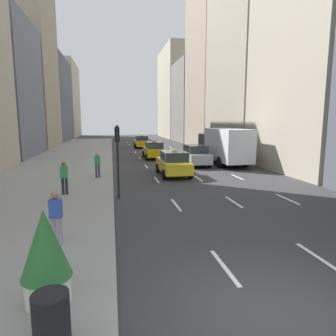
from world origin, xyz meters
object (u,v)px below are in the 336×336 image
object	(u,v)px
taxi_third	(173,163)
planter_with_shrub	(46,255)
traffic_light_pole	(117,150)
taxi_second	(141,142)
sedan_black_near	(195,155)
box_truck	(224,145)
trash_can	(51,320)
pedestrian_far_walking	(97,164)
taxi_lead	(154,150)
pedestrian_near_curb	(56,216)
pedestrian_mid_block	(64,176)

from	to	relation	value
taxi_third	planter_with_shrub	bearing A→B (deg)	-111.23
planter_with_shrub	traffic_light_pole	distance (m)	9.07
taxi_second	taxi_third	distance (m)	22.69
sedan_black_near	box_truck	bearing A→B (deg)	10.29
box_truck	trash_can	size ratio (longest dim) A/B	9.33
taxi_third	traffic_light_pole	xyz separation A→B (m)	(-3.95, -5.52, 1.53)
taxi_third	traffic_light_pole	size ratio (longest dim) A/B	1.22
pedestrian_far_walking	planter_with_shrub	bearing A→B (deg)	-91.68
taxi_lead	pedestrian_near_curb	size ratio (longest dim) A/B	2.67
trash_can	box_truck	bearing A→B (deg)	62.17
sedan_black_near	trash_can	bearing A→B (deg)	-111.89
trash_can	pedestrian_mid_block	world-z (taller)	pedestrian_mid_block
taxi_third	pedestrian_mid_block	size ratio (longest dim) A/B	2.67
trash_can	traffic_light_pole	world-z (taller)	traffic_light_pole
taxi_lead	pedestrian_mid_block	size ratio (longest dim) A/B	2.67
taxi_third	pedestrian_mid_block	bearing A→B (deg)	-143.20
pedestrian_near_curb	taxi_lead	bearing A→B (deg)	74.62
sedan_black_near	pedestrian_near_curb	xyz separation A→B (m)	(-8.68, -15.91, 0.16)
traffic_light_pole	taxi_lead	bearing A→B (deg)	75.64
taxi_lead	taxi_second	world-z (taller)	same
pedestrian_mid_block	pedestrian_far_walking	bearing A→B (deg)	72.00
pedestrian_mid_block	taxi_third	bearing A→B (deg)	36.80
taxi_third	trash_can	world-z (taller)	taxi_third
pedestrian_far_walking	box_truck	bearing A→B (deg)	27.05
taxi_second	taxi_third	xyz separation A→B (m)	(0.00, -22.69, 0.00)
planter_with_shrub	pedestrian_near_curb	distance (m)	2.92
box_truck	trash_can	bearing A→B (deg)	-117.83
taxi_third	planter_with_shrub	world-z (taller)	planter_with_shrub
planter_with_shrub	traffic_light_pole	bearing A→B (deg)	79.57
trash_can	taxi_lead	bearing A→B (deg)	78.35
planter_with_shrub	pedestrian_far_walking	distance (m)	13.82
planter_with_shrub	pedestrian_near_curb	size ratio (longest dim) A/B	1.18
pedestrian_far_walking	taxi_second	bearing A→B (deg)	77.45
pedestrian_far_walking	trash_can	bearing A→B (deg)	-90.37
taxi_second	planter_with_shrub	world-z (taller)	planter_with_shrub
trash_can	pedestrian_mid_block	bearing A→B (deg)	97.09
trash_can	pedestrian_far_walking	size ratio (longest dim) A/B	0.55
pedestrian_near_curb	pedestrian_far_walking	bearing A→B (deg)	86.28
traffic_light_pole	taxi_second	bearing A→B (deg)	82.03
taxi_lead	taxi_third	bearing A→B (deg)	-90.00
box_truck	trash_can	distance (m)	23.31
pedestrian_far_walking	traffic_light_pole	distance (m)	5.30
taxi_lead	sedan_black_near	distance (m)	6.14
taxi_second	traffic_light_pole	size ratio (longest dim) A/B	1.22
taxi_lead	traffic_light_pole	bearing A→B (deg)	-104.36
box_truck	pedestrian_near_curb	distance (m)	20.04
trash_can	pedestrian_mid_block	size ratio (longest dim) A/B	0.55
trash_can	planter_with_shrub	size ratio (longest dim) A/B	0.46
pedestrian_mid_block	taxi_lead	bearing A→B (deg)	66.04
taxi_third	pedestrian_far_walking	size ratio (longest dim) A/B	2.67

